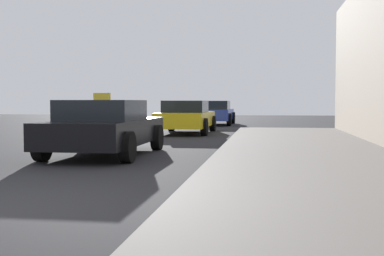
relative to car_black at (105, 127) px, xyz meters
The scene contains 4 objects.
sidewalk 7.54m from the car_black, 52.38° to the right, with size 4.00×32.00×0.15m, color gray.
car_black is the anchor object (origin of this frame).
car_yellow 8.20m from the car_black, 85.92° to the left, with size 1.97×4.43×1.27m.
car_blue 15.51m from the car_black, 86.55° to the left, with size 1.96×4.45×1.27m.
Camera 1 is at (3.09, -5.09, 1.24)m, focal length 46.85 mm.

